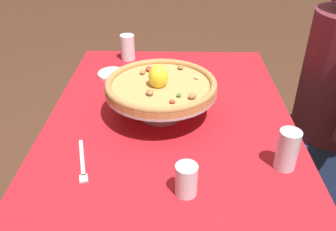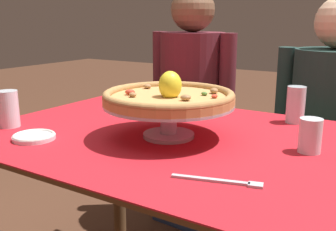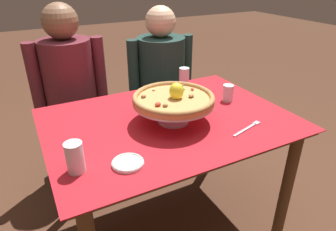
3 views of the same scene
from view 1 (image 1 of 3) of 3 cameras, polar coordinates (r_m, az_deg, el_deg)
name	(u,v)px [view 1 (image 1 of 3)]	position (r m, az deg, el deg)	size (l,w,h in m)	color
dining_table	(170,137)	(1.36, 0.32, -3.56)	(1.20, 0.88, 0.72)	brown
pizza_stand	(161,96)	(1.26, -1.12, 3.17)	(0.39, 0.39, 0.11)	#B7B7C1
pizza	(161,84)	(1.23, -1.16, 5.03)	(0.39, 0.39, 0.10)	tan
water_glass_side_right	(186,181)	(0.96, 2.96, -10.56)	(0.06, 0.06, 0.09)	white
water_glass_back_right	(287,152)	(1.09, 18.63, -5.62)	(0.06, 0.06, 0.13)	silver
water_glass_front_left	(128,49)	(1.74, -6.52, 10.67)	(0.07, 0.07, 0.12)	white
side_plate	(112,74)	(1.60, -9.06, 6.71)	(0.13, 0.13, 0.02)	white
dinner_fork	(82,163)	(1.10, -13.64, -7.40)	(0.20, 0.07, 0.01)	#B7B7C1
diner_left	(332,101)	(1.82, 24.93, 2.08)	(0.48, 0.34, 1.22)	navy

